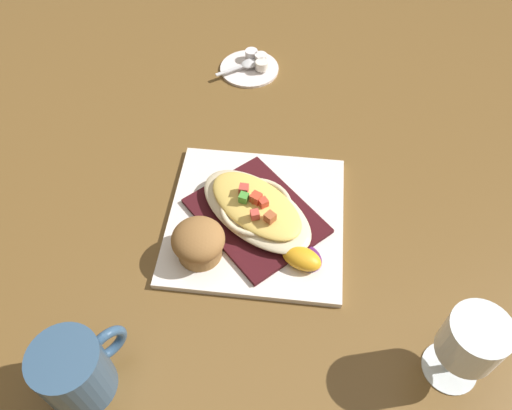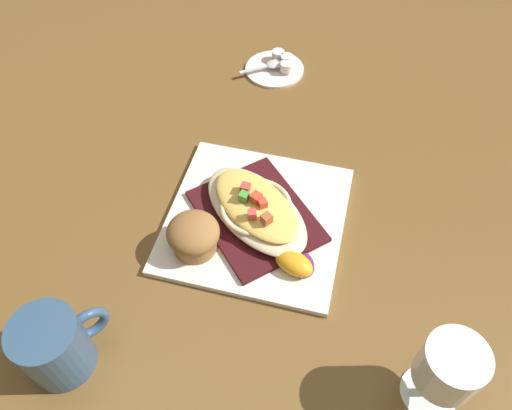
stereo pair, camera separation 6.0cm
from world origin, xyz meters
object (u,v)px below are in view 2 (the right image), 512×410
(spoon, at_px, (272,65))
(creamer_cup_1, at_px, (287,59))
(stemmed_glass, at_px, (448,369))
(creamer_cup_2, at_px, (278,55))
(orange_garnish, at_px, (295,263))
(gratin_dish, at_px, (256,208))
(creamer_cup_0, at_px, (286,67))
(creamer_saucer, at_px, (274,68))
(muffin, at_px, (193,235))
(coffee_mug, at_px, (56,348))
(square_plate, at_px, (256,219))

(spoon, bearing_deg, creamer_cup_1, 122.70)
(stemmed_glass, bearing_deg, creamer_cup_2, -154.68)
(orange_garnish, distance_m, stemmed_glass, 0.24)
(gratin_dish, xyz_separation_m, creamer_cup_0, (-0.35, -0.01, -0.02))
(orange_garnish, bearing_deg, creamer_saucer, -166.78)
(muffin, relative_size, spoon, 0.89)
(muffin, height_order, creamer_cup_0, muffin)
(spoon, xyz_separation_m, creamer_cup_2, (-0.03, 0.01, 0.00))
(stemmed_glass, xyz_separation_m, creamer_saucer, (-0.57, -0.28, -0.08))
(gratin_dish, height_order, muffin, muffin)
(muffin, relative_size, creamer_cup_2, 3.08)
(gratin_dish, relative_size, creamer_cup_0, 8.90)
(stemmed_glass, relative_size, creamer_saucer, 1.06)
(coffee_mug, relative_size, creamer_cup_0, 4.11)
(muffin, bearing_deg, creamer_cup_2, 174.40)
(muffin, relative_size, creamer_cup_1, 3.08)
(square_plate, distance_m, orange_garnish, 0.10)
(gratin_dish, relative_size, spoon, 2.56)
(muffin, bearing_deg, coffee_mug, -31.99)
(creamer_cup_0, distance_m, creamer_cup_2, 0.04)
(gratin_dish, relative_size, creamer_cup_1, 8.90)
(square_plate, relative_size, spoon, 3.10)
(creamer_cup_0, bearing_deg, spoon, -101.73)
(creamer_saucer, distance_m, spoon, 0.01)
(orange_garnish, bearing_deg, stemmed_glass, 53.29)
(creamer_cup_1, bearing_deg, creamer_saucer, -57.30)
(stemmed_glass, distance_m, creamer_saucer, 0.64)
(gratin_dish, bearing_deg, muffin, -48.26)
(coffee_mug, relative_size, stemmed_glass, 0.82)
(square_plate, bearing_deg, creamer_cup_2, -175.44)
(gratin_dish, height_order, spoon, gratin_dish)
(square_plate, height_order, creamer_saucer, same)
(spoon, distance_m, creamer_cup_0, 0.03)
(creamer_saucer, distance_m, creamer_cup_1, 0.03)
(orange_garnish, distance_m, spoon, 0.44)
(creamer_cup_0, bearing_deg, square_plate, 1.51)
(spoon, bearing_deg, muffin, -5.11)
(muffin, bearing_deg, creamer_cup_0, 171.07)
(creamer_saucer, height_order, creamer_cup_1, creamer_cup_1)
(stemmed_glass, distance_m, creamer_cup_2, 0.66)
(orange_garnish, relative_size, creamer_cup_0, 2.94)
(square_plate, bearing_deg, creamer_cup_1, -178.17)
(coffee_mug, distance_m, creamer_cup_1, 0.65)
(spoon, bearing_deg, creamer_saucer, 122.70)
(stemmed_glass, distance_m, creamer_cup_1, 0.64)
(creamer_saucer, height_order, creamer_cup_2, creamer_cup_2)
(gratin_dish, distance_m, spoon, 0.36)
(muffin, bearing_deg, gratin_dish, 131.74)
(square_plate, bearing_deg, gratin_dish, -10.85)
(muffin, relative_size, stemmed_glass, 0.61)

